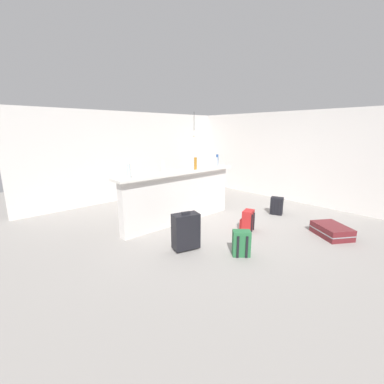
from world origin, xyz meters
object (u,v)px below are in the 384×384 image
(backpack_black, at_px, (277,206))
(bottle_clear, at_px, (129,171))
(suitcase_upright_black, at_px, (186,231))
(bottle_white, at_px, (163,167))
(dining_table, at_px, (195,176))
(bottle_amber, at_px, (195,163))
(dining_chair_near_partition, at_px, (206,183))
(backpack_red, at_px, (248,221))
(backpack_green, at_px, (241,243))
(grocery_bag, at_px, (211,162))
(pendant_lamp, at_px, (194,133))
(bottle_blue, at_px, (217,160))
(suitcase_flat_maroon, at_px, (331,231))

(backpack_black, bearing_deg, bottle_clear, 161.41)
(suitcase_upright_black, bearing_deg, bottle_white, 70.30)
(suitcase_upright_black, bearing_deg, backpack_black, -0.75)
(dining_table, bearing_deg, bottle_amber, -132.86)
(dining_chair_near_partition, relative_size, backpack_red, 2.21)
(dining_chair_near_partition, bearing_deg, dining_table, 81.17)
(bottle_amber, relative_size, backpack_green, 0.64)
(dining_chair_near_partition, bearing_deg, grocery_bag, -129.48)
(backpack_green, relative_size, backpack_red, 1.00)
(bottle_amber, relative_size, pendant_lamp, 0.38)
(pendant_lamp, bearing_deg, bottle_amber, -132.09)
(bottle_clear, height_order, grocery_bag, bottle_clear)
(grocery_bag, distance_m, pendant_lamp, 1.85)
(bottle_amber, xyz_separation_m, bottle_blue, (0.81, 0.09, 0.01))
(backpack_green, bearing_deg, pendant_lamp, 58.06)
(bottle_blue, relative_size, suitcase_upright_black, 0.42)
(dining_table, height_order, pendant_lamp, pendant_lamp)
(dining_table, xyz_separation_m, suitcase_flat_maroon, (-0.18, -4.02, -0.54))
(bottle_clear, distance_m, dining_chair_near_partition, 3.18)
(backpack_green, distance_m, suitcase_upright_black, 0.93)
(bottle_blue, height_order, pendant_lamp, pendant_lamp)
(dining_table, bearing_deg, bottle_white, -147.64)
(bottle_amber, bearing_deg, pendant_lamp, 47.91)
(dining_table, bearing_deg, dining_chair_near_partition, -98.83)
(dining_chair_near_partition, xyz_separation_m, backpack_black, (0.35, -2.06, -0.31))
(pendant_lamp, height_order, backpack_red, pendant_lamp)
(bottle_clear, relative_size, backpack_red, 0.61)
(bottle_blue, relative_size, dining_chair_near_partition, 0.30)
(bottle_white, height_order, pendant_lamp, pendant_lamp)
(bottle_amber, bearing_deg, dining_table, 47.14)
(bottle_white, height_order, backpack_red, bottle_white)
(grocery_bag, xyz_separation_m, dining_chair_near_partition, (0.73, 0.89, -0.73))
(dining_chair_near_partition, height_order, pendant_lamp, pendant_lamp)
(dining_chair_near_partition, relative_size, backpack_green, 2.21)
(suitcase_flat_maroon, bearing_deg, backpack_green, 159.99)
(bottle_amber, distance_m, backpack_black, 2.26)
(backpack_green, distance_m, backpack_red, 1.13)
(dining_table, xyz_separation_m, suitcase_upright_black, (-2.61, -2.56, -0.32))
(dining_table, relative_size, pendant_lamp, 1.56)
(grocery_bag, xyz_separation_m, pendant_lamp, (0.85, 1.51, 0.66))
(dining_chair_near_partition, distance_m, suitcase_flat_maroon, 3.51)
(suitcase_flat_maroon, height_order, backpack_green, backpack_green)
(bottle_blue, height_order, backpack_red, bottle_blue)
(pendant_lamp, xyz_separation_m, backpack_black, (0.24, -2.68, -1.71))
(bottle_white, relative_size, dining_chair_near_partition, 0.26)
(bottle_white, distance_m, bottle_amber, 0.81)
(bottle_white, distance_m, dining_table, 2.66)
(bottle_amber, bearing_deg, suitcase_flat_maroon, -64.48)
(backpack_black, bearing_deg, pendant_lamp, 95.09)
(bottle_clear, bearing_deg, backpack_red, -33.43)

